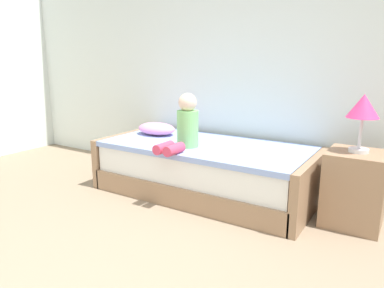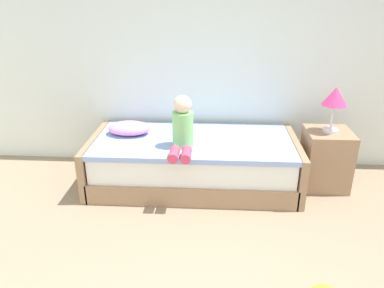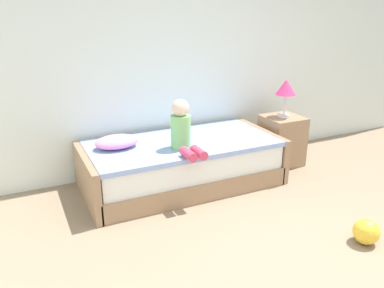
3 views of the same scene
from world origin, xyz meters
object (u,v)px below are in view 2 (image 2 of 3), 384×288
(bed, at_px, (193,162))
(table_lamp, at_px, (335,98))
(child_figure, at_px, (182,128))
(pillow, at_px, (129,128))
(nightstand, at_px, (326,159))

(bed, bearing_deg, table_lamp, 1.29)
(child_figure, bearing_deg, bed, 68.09)
(table_lamp, relative_size, pillow, 1.02)
(bed, xyz_separation_m, table_lamp, (1.35, 0.03, 0.69))
(nightstand, height_order, table_lamp, table_lamp)
(bed, distance_m, table_lamp, 1.52)
(nightstand, xyz_separation_m, pillow, (-2.02, 0.07, 0.26))
(table_lamp, xyz_separation_m, child_figure, (-1.44, -0.26, -0.23))
(pillow, bearing_deg, child_figure, -29.42)
(nightstand, height_order, child_figure, child_figure)
(nightstand, distance_m, pillow, 2.04)
(bed, xyz_separation_m, child_figure, (-0.09, -0.23, 0.46))
(table_lamp, distance_m, pillow, 2.06)
(child_figure, xyz_separation_m, pillow, (-0.58, 0.33, -0.14))
(bed, relative_size, table_lamp, 4.69)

